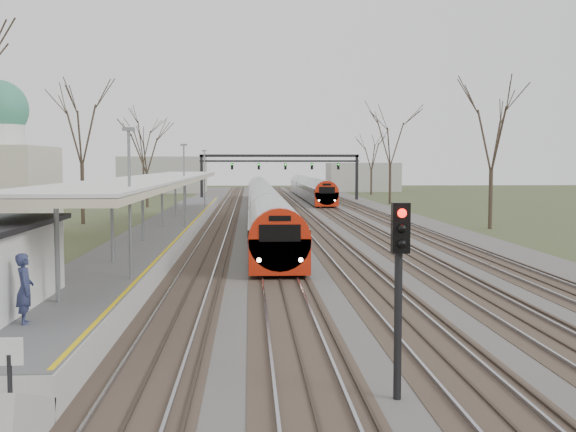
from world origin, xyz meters
name	(u,v)px	position (x,y,z in m)	size (l,w,h in m)	color
track_bed	(294,217)	(0.26, 55.00, 0.06)	(24.00, 160.00, 0.22)	#474442
platform	(169,230)	(-9.05, 37.50, 0.50)	(3.50, 69.00, 1.00)	#9E9B93
canopy	(160,179)	(-9.05, 32.99, 3.93)	(4.10, 50.00, 3.11)	slate
signal_gantry	(280,163)	(0.29, 84.99, 4.91)	(21.00, 0.59, 6.08)	black
tree_west_far	(81,124)	(-17.00, 48.00, 8.02)	(5.50, 5.50, 11.33)	#2D231C
tree_east_far	(492,130)	(14.00, 42.00, 7.29)	(5.00, 5.00, 10.30)	#2D231C
train_near	(263,200)	(-2.50, 56.41, 1.48)	(2.62, 75.21, 3.05)	#999BA2
train_far	(309,188)	(4.50, 88.57, 1.48)	(2.62, 45.21, 3.05)	#999BA2
passenger	(25,289)	(-9.12, 7.28, 1.87)	(0.63, 0.41, 1.73)	#293051
signal_post	(399,271)	(-0.75, 3.99, 2.72)	(0.35, 0.45, 4.10)	black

